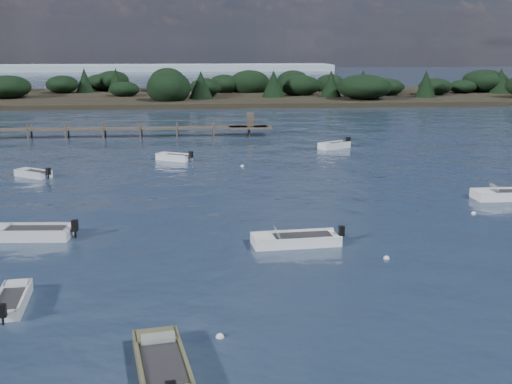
{
  "coord_description": "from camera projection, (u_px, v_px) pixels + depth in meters",
  "views": [
    {
      "loc": [
        -1.84,
        -28.05,
        10.86
      ],
      "look_at": [
        1.78,
        14.0,
        1.0
      ],
      "focal_mm": 45.0,
      "sensor_mm": 36.0,
      "label": 1
    }
  ],
  "objects": [
    {
      "name": "tender_far_grey_b",
      "position": [
        334.0,
        147.0,
        67.4
      ],
      "size": [
        3.77,
        2.89,
        1.32
      ],
      "color": "white",
      "rests_on": "ground"
    },
    {
      "name": "dinghy_mid_white_a",
      "position": [
        295.0,
        242.0,
        35.34
      ],
      "size": [
        5.23,
        2.21,
        1.21
      ],
      "color": "white",
      "rests_on": "ground"
    },
    {
      "name": "buoy_d",
      "position": [
        474.0,
        214.0,
        41.67
      ],
      "size": [
        0.32,
        0.32,
        0.32
      ],
      "primitive_type": "sphere",
      "color": "silver",
      "rests_on": "ground"
    },
    {
      "name": "dinghy_near_olive",
      "position": [
        162.0,
        366.0,
        21.78
      ],
      "size": [
        2.37,
        4.86,
        1.16
      ],
      "color": "#716F4B",
      "rests_on": "ground"
    },
    {
      "name": "dinghy_mid_white_b",
      "position": [
        508.0,
        196.0,
        45.64
      ],
      "size": [
        5.36,
        1.88,
        1.33
      ],
      "color": "white",
      "rests_on": "ground"
    },
    {
      "name": "tender_far_grey",
      "position": [
        33.0,
        175.0,
        53.13
      ],
      "size": [
        3.35,
        2.86,
        1.14
      ],
      "color": "silver",
      "rests_on": "ground"
    },
    {
      "name": "buoy_a",
      "position": [
        220.0,
        337.0,
        24.21
      ],
      "size": [
        0.32,
        0.32,
        0.32
      ],
      "primitive_type": "sphere",
      "color": "silver",
      "rests_on": "ground"
    },
    {
      "name": "ground",
      "position": [
        214.0,
        124.0,
        88.05
      ],
      "size": [
        400.0,
        400.0,
        0.0
      ],
      "primitive_type": "plane",
      "color": "#182539",
      "rests_on": "ground"
    },
    {
      "name": "tender_far_white",
      "position": [
        174.0,
        158.0,
        60.57
      ],
      "size": [
        3.6,
        2.76,
        1.26
      ],
      "color": "white",
      "rests_on": "ground"
    },
    {
      "name": "dinghy_extra_a",
      "position": [
        12.0,
        302.0,
        27.09
      ],
      "size": [
        1.51,
        3.84,
        1.1
      ],
      "color": "silver",
      "rests_on": "ground"
    },
    {
      "name": "dinghy_mid_grey",
      "position": [
        28.0,
        235.0,
        36.47
      ],
      "size": [
        5.28,
        2.16,
        1.32
      ],
      "color": "silver",
      "rests_on": "ground"
    },
    {
      "name": "far_headland",
      "position": [
        335.0,
        88.0,
        128.5
      ],
      "size": [
        190.0,
        40.0,
        5.8
      ],
      "color": "black",
      "rests_on": "ground"
    },
    {
      "name": "buoy_e",
      "position": [
        242.0,
        166.0,
        57.56
      ],
      "size": [
        0.32,
        0.32,
        0.32
      ],
      "primitive_type": "sphere",
      "color": "silver",
      "rests_on": "ground"
    },
    {
      "name": "jetty",
      "position": [
        29.0,
        130.0,
        74.36
      ],
      "size": [
        64.5,
        3.2,
        3.4
      ],
      "color": "#4E4339",
      "rests_on": "ground"
    },
    {
      "name": "buoy_c",
      "position": [
        73.0,
        226.0,
        38.8
      ],
      "size": [
        0.32,
        0.32,
        0.32
      ],
      "primitive_type": "sphere",
      "color": "silver",
      "rests_on": "ground"
    },
    {
      "name": "buoy_b",
      "position": [
        386.0,
        259.0,
        33.01
      ],
      "size": [
        0.32,
        0.32,
        0.32
      ],
      "primitive_type": "sphere",
      "color": "silver",
      "rests_on": "ground"
    }
  ]
}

